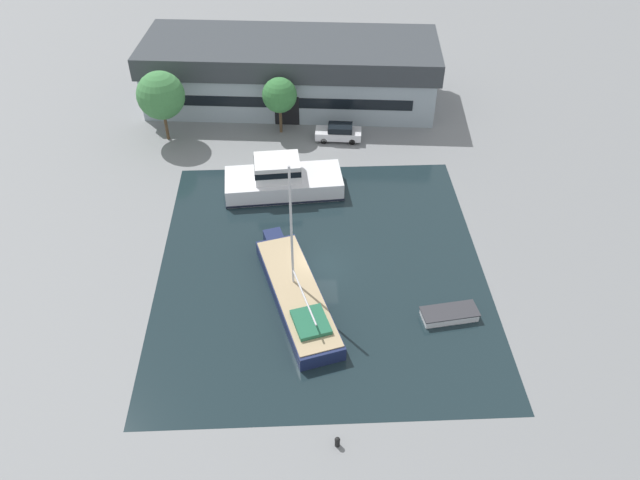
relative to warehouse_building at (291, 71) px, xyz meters
The scene contains 10 objects.
ground_plane 26.32m from the warehouse_building, 85.67° to the right, with size 440.00×440.00×0.00m, color gray.
water_canal 26.32m from the warehouse_building, 85.67° to the right, with size 23.68×26.50×0.01m, color #19282D.
warehouse_building is the anchor object (origin of this frame).
quay_tree_near_building 6.54m from the warehouse_building, 99.44° to the right, with size 3.28×3.28×5.57m.
quay_tree_by_water 13.96m from the warehouse_building, 148.58° to the right, with size 4.40×4.40×6.77m.
parked_car 9.56m from the warehouse_building, 61.33° to the right, with size 4.51×2.26×1.58m.
sailboat_moored 29.41m from the warehouse_building, 89.75° to the right, with size 6.02×13.07×10.66m.
motor_cruiser 16.41m from the warehouse_building, 93.16° to the right, with size 10.14×4.79×3.17m.
small_dinghy 33.14m from the warehouse_building, 71.67° to the right, with size 4.00×2.07×0.61m.
mooring_bollard 40.79m from the warehouse_building, 86.85° to the right, with size 0.32×0.32×0.71m.
Camera 1 is at (-1.51, -33.62, 31.22)m, focal length 35.00 mm.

